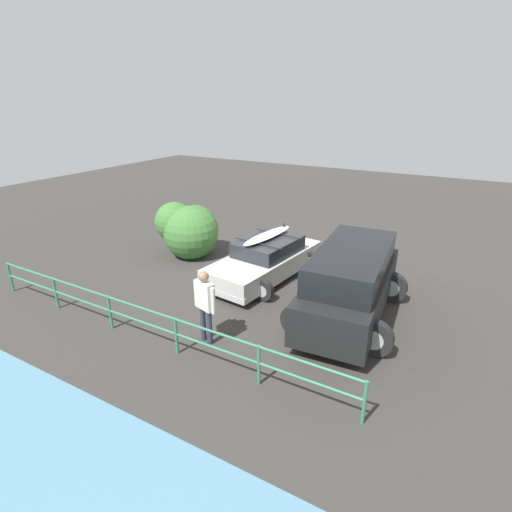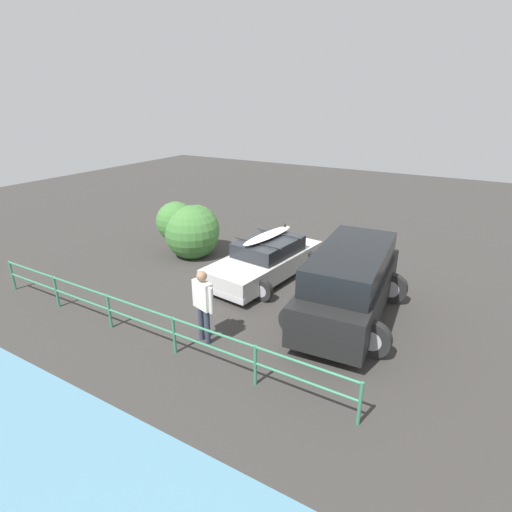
{
  "view_description": "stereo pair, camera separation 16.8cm",
  "coord_description": "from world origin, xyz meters",
  "px_view_note": "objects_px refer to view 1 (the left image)",
  "views": [
    {
      "loc": [
        -5.6,
        10.75,
        5.5
      ],
      "look_at": [
        -0.0,
        0.78,
        0.95
      ],
      "focal_mm": 28.0,
      "sensor_mm": 36.0,
      "label": 1
    },
    {
      "loc": [
        -5.75,
        10.67,
        5.5
      ],
      "look_at": [
        -0.0,
        0.78,
        0.95
      ],
      "focal_mm": 28.0,
      "sensor_mm": 36.0,
      "label": 2
    }
  ],
  "objects_px": {
    "sedan_car": "(266,259)",
    "bush_near_left": "(190,229)",
    "suv_car": "(351,282)",
    "person_bystander": "(205,301)"
  },
  "relations": [
    {
      "from": "suv_car",
      "to": "bush_near_left",
      "type": "distance_m",
      "value": 6.71
    },
    {
      "from": "person_bystander",
      "to": "bush_near_left",
      "type": "bearing_deg",
      "value": -48.71
    },
    {
      "from": "suv_car",
      "to": "sedan_car",
      "type": "bearing_deg",
      "value": -21.06
    },
    {
      "from": "person_bystander",
      "to": "bush_near_left",
      "type": "xyz_separation_m",
      "value": [
        3.9,
        -4.44,
        -0.12
      ]
    },
    {
      "from": "person_bystander",
      "to": "bush_near_left",
      "type": "relative_size",
      "value": 0.77
    },
    {
      "from": "suv_car",
      "to": "bush_near_left",
      "type": "height_order",
      "value": "suv_car"
    },
    {
      "from": "suv_car",
      "to": "person_bystander",
      "type": "xyz_separation_m",
      "value": [
        2.61,
        2.82,
        0.09
      ]
    },
    {
      "from": "sedan_car",
      "to": "suv_car",
      "type": "bearing_deg",
      "value": 158.94
    },
    {
      "from": "suv_car",
      "to": "person_bystander",
      "type": "bearing_deg",
      "value": 47.19
    },
    {
      "from": "sedan_car",
      "to": "bush_near_left",
      "type": "distance_m",
      "value": 3.42
    }
  ]
}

